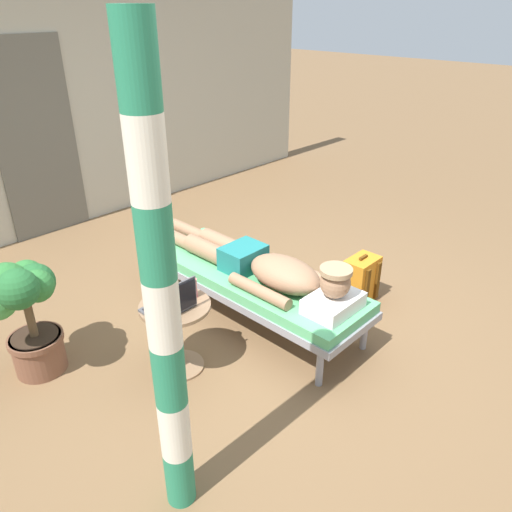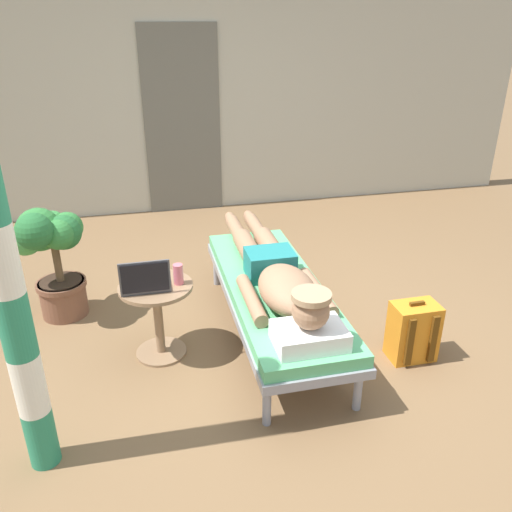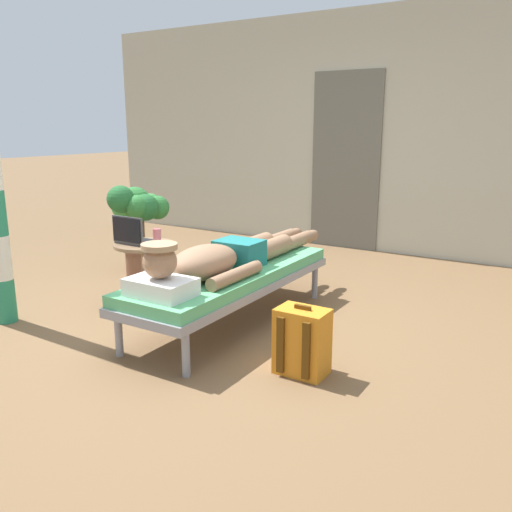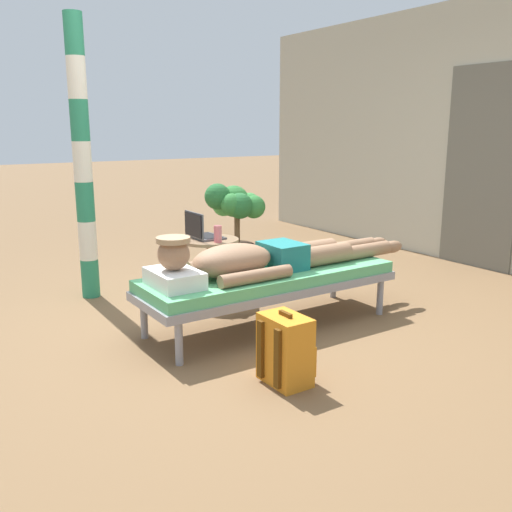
# 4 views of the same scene
# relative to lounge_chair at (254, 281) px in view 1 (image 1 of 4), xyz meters

# --- Properties ---
(ground_plane) EXTENTS (40.00, 40.00, 0.00)m
(ground_plane) POSITION_rel_lounge_chair_xyz_m (-0.04, -0.15, -0.35)
(ground_plane) COLOR brown
(house_wall_back) EXTENTS (7.60, 0.20, 2.70)m
(house_wall_back) POSITION_rel_lounge_chair_xyz_m (0.00, 2.94, 1.00)
(house_wall_back) COLOR #B2AD99
(house_wall_back) RESTS_ON ground
(house_door_panel) EXTENTS (0.84, 0.03, 2.04)m
(house_door_panel) POSITION_rel_lounge_chair_xyz_m (-0.30, 2.83, 0.67)
(house_door_panel) COLOR #625F54
(house_door_panel) RESTS_ON ground
(lounge_chair) EXTENTS (0.64, 1.93, 0.42)m
(lounge_chair) POSITION_rel_lounge_chair_xyz_m (0.00, 0.00, 0.00)
(lounge_chair) COLOR gray
(lounge_chair) RESTS_ON ground
(person_reclining) EXTENTS (0.53, 2.17, 0.33)m
(person_reclining) POSITION_rel_lounge_chair_xyz_m (0.00, -0.08, 0.17)
(person_reclining) COLOR white
(person_reclining) RESTS_ON lounge_chair
(side_table) EXTENTS (0.48, 0.48, 0.52)m
(side_table) POSITION_rel_lounge_chair_xyz_m (-0.80, -0.04, 0.01)
(side_table) COLOR #8C6B4C
(side_table) RESTS_ON ground
(laptop) EXTENTS (0.31, 0.24, 0.23)m
(laptop) POSITION_rel_lounge_chair_xyz_m (-0.86, -0.09, 0.24)
(laptop) COLOR #4C4C51
(laptop) RESTS_ON side_table
(drink_glass) EXTENTS (0.06, 0.06, 0.14)m
(drink_glass) POSITION_rel_lounge_chair_xyz_m (-0.65, -0.05, 0.25)
(drink_glass) COLOR #D86672
(drink_glass) RESTS_ON side_table
(backpack) EXTENTS (0.30, 0.26, 0.42)m
(backpack) POSITION_rel_lounge_chair_xyz_m (0.83, -0.47, -0.15)
(backpack) COLOR orange
(backpack) RESTS_ON ground
(potted_plant) EXTENTS (0.50, 0.56, 0.89)m
(potted_plant) POSITION_rel_lounge_chair_xyz_m (-1.51, 0.64, 0.21)
(potted_plant) COLOR brown
(potted_plant) RESTS_ON ground
(porch_post) EXTENTS (0.15, 0.15, 2.31)m
(porch_post) POSITION_rel_lounge_chair_xyz_m (-1.45, -0.86, 0.81)
(porch_post) COLOR #267F59
(porch_post) RESTS_ON ground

